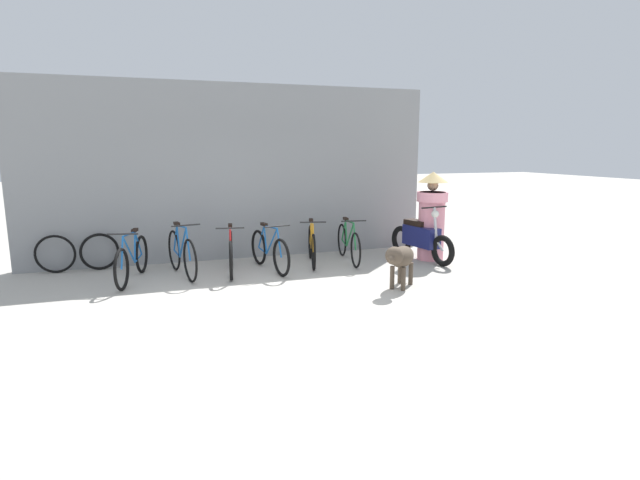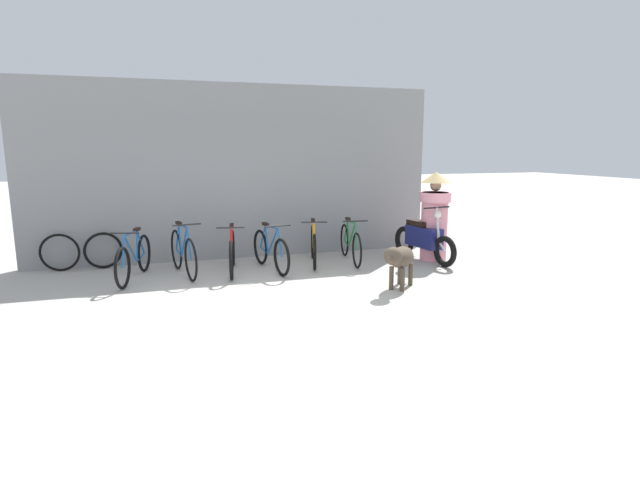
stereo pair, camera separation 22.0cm
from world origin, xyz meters
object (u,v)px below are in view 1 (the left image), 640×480
Objects in this scene: bicycle_2 at (231,253)px; bicycle_5 at (348,243)px; bicycle_4 at (312,245)px; bicycle_1 at (182,254)px; bicycle_0 at (132,260)px; person_in_robes at (432,214)px; motorcycle at (421,238)px; spare_tire_left at (55,254)px; stray_dog at (400,258)px; spare_tire_right at (100,252)px; bicycle_3 at (269,251)px.

bicycle_2 is 2.24m from bicycle_5.
bicycle_5 is at bearing 102.54° from bicycle_4.
bicycle_1 reaches higher than bicycle_4.
bicycle_0 is 5.42m from person_in_robes.
motorcycle is at bearing 84.50° from bicycle_5.
motorcycle reaches higher than bicycle_2.
bicycle_4 reaches higher than spare_tire_left.
stray_dog is (-1.32, -1.64, 0.06)m from motorcycle.
motorcycle is 5.86m from spare_tire_right.
bicycle_3 is at bearing 95.94° from bicycle_2.
person_in_robes reaches higher than bicycle_3.
bicycle_3 is (1.48, -0.10, -0.04)m from bicycle_1.
bicycle_3 is 1.04× the size of bicycle_4.
bicycle_0 is at bearing -80.21° from bicycle_2.
bicycle_5 is 2.55× the size of spare_tire_right.
bicycle_4 is 0.88× the size of motorcycle.
bicycle_3 is 3.18m from person_in_robes.
person_in_robes is at bearing -10.83° from spare_tire_right.
bicycle_5 is at bearing 103.09° from bicycle_2.
spare_tire_left is (-6.65, 1.14, -0.54)m from person_in_robes.
person_in_robes reaches higher than bicycle_0.
bicycle_0 reaches higher than spare_tire_right.
bicycle_3 is at bearing 74.29° from bicycle_1.
spare_tire_left is at bearing -112.93° from bicycle_0.
bicycle_3 is 1.58m from bicycle_5.
spare_tire_left is at bearing -85.67° from bicycle_4.
bicycle_5 is 1.00× the size of person_in_robes.
spare_tire_left is at bearing -91.08° from bicycle_5.
bicycle_5 is at bearing 6.32° from person_in_robes.
bicycle_2 is 1.53m from bicycle_4.
bicycle_2 is 3.60m from motorcycle.
bicycle_2 is 0.97× the size of person_in_robes.
motorcycle is 2.68× the size of spare_tire_left.
bicycle_4 is at bearing -112.89° from stray_dog.
spare_tire_right is (-3.66, 0.78, -0.02)m from bicycle_4.
person_in_robes is (3.80, -0.18, 0.53)m from bicycle_2.
bicycle_0 is at bearing -68.83° from stray_dog.
bicycle_1 is 2.33m from bicycle_4.
bicycle_4 is (0.85, 0.22, 0.00)m from bicycle_3.
bicycle_1 reaches higher than bicycle_0.
motorcycle reaches higher than stray_dog.
spare_tire_left is at bearing -179.87° from spare_tire_right.
bicycle_5 is 2.51× the size of spare_tire_left.
motorcycle is (2.93, -0.13, 0.07)m from bicycle_3.
bicycle_2 is 1.86× the size of stray_dog.
bicycle_5 is 1.69m from person_in_robes.
spare_tire_left is at bearing -125.34° from bicycle_1.
motorcycle reaches higher than bicycle_5.
bicycle_0 is at bearing -101.05° from motorcycle.
bicycle_3 is 2.94m from motorcycle.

